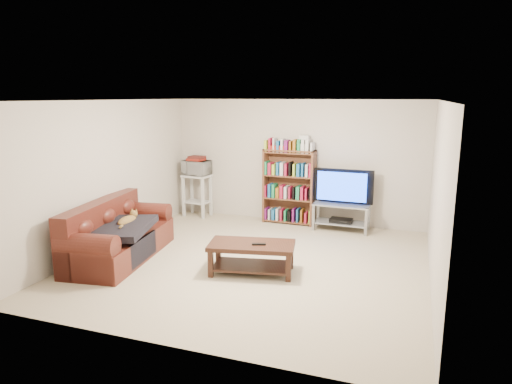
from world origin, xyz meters
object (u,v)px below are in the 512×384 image
at_px(bookshelf, 289,186).
at_px(sofa, 116,238).
at_px(coffee_table, 252,252).
at_px(tv_stand, 341,212).

bearing_deg(bookshelf, sofa, -123.56).
relative_size(coffee_table, tv_stand, 1.25).
height_order(sofa, bookshelf, bookshelf).
bearing_deg(sofa, coffee_table, -4.89).
distance_m(coffee_table, tv_stand, 2.66).
relative_size(sofa, bookshelf, 1.50).
bearing_deg(bookshelf, tv_stand, -7.54).
height_order(tv_stand, bookshelf, bookshelf).
relative_size(tv_stand, bookshelf, 0.71).
xyz_separation_m(tv_stand, bookshelf, (-1.06, 0.18, 0.40)).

